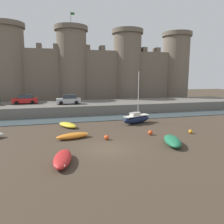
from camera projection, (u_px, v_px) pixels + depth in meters
ground_plane at (107, 149)px, 19.40m from camera, size 160.00×160.00×0.00m
water_channel at (85, 119)px, 32.82m from camera, size 80.00×4.50×0.10m
quay_road at (79, 107)px, 39.61m from camera, size 64.99×10.00×1.67m
castle at (72, 69)px, 49.79m from camera, size 60.41×7.43×20.37m
rowboat_foreground_right at (62, 159)px, 16.05m from camera, size 1.85×3.87×0.72m
rowboat_foreground_left at (68, 125)px, 27.62m from camera, size 2.75×3.57×0.58m
rowboat_foreground_centre at (73, 136)px, 22.54m from camera, size 3.71×1.93×0.58m
sailboat_midflat_right at (137, 119)px, 29.81m from camera, size 4.72×2.97×7.03m
rowboat_near_channel_right at (172, 141)px, 20.38m from camera, size 2.40×3.84×0.78m
mooring_buoy_mid_mud at (150, 133)px, 23.96m from camera, size 0.52×0.52×0.52m
mooring_buoy_near_shore at (106, 137)px, 22.12m from camera, size 0.49×0.49×0.49m
mooring_buoy_near_channel at (191, 132)px, 24.57m from camera, size 0.45×0.45×0.45m
car_quay_west at (69, 100)px, 37.50m from camera, size 4.13×1.93×1.62m
car_quay_centre_east at (25, 99)px, 37.88m from camera, size 4.13×1.93×1.62m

